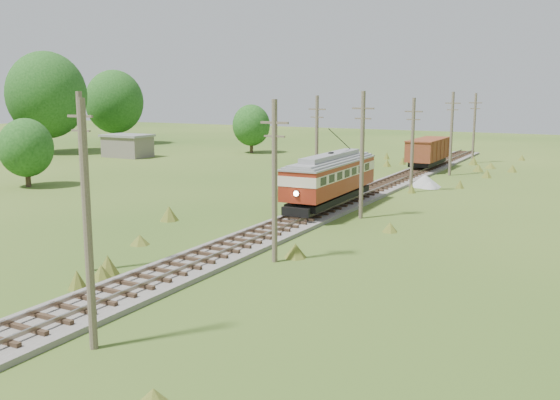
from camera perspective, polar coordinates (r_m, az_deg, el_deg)
The scene contains 17 objects.
railbed_main at distance 48.91m, azimuth 5.14°, elevation -0.46°, with size 3.60×96.00×0.57m.
streetcar at distance 47.50m, azimuth 4.66°, elevation 2.23°, with size 3.25×12.54×5.70m.
gondola at distance 73.68m, azimuth 13.38°, elevation 4.39°, with size 2.98×9.07×3.01m.
gravel_pile at distance 60.77m, azimuth 13.19°, elevation 1.69°, with size 3.14×3.33×1.14m.
utility_pole_r_1 at distance 22.40m, azimuth -17.19°, elevation -2.42°, with size 0.30×0.30×8.80m.
utility_pole_r_2 at distance 32.57m, azimuth -0.50°, elevation 1.85°, with size 1.60×0.30×8.60m.
utility_pole_r_3 at distance 44.34m, azimuth 7.52°, elevation 4.20°, with size 1.60×0.30×9.00m.
utility_pole_r_4 at distance 56.72m, azimuth 12.01°, elevation 5.01°, with size 1.60×0.30×8.40m.
utility_pole_r_5 at distance 69.16m, azimuth 15.40°, elevation 5.94°, with size 1.60×0.30×8.90m.
utility_pole_r_6 at distance 81.90m, azimuth 17.33°, elevation 6.36°, with size 1.60×0.30×8.70m.
utility_pole_l_a at distance 32.33m, azimuth -17.52°, elevation 1.68°, with size 1.60×0.30×9.00m.
utility_pole_l_b at distance 55.60m, azimuth 3.38°, elevation 5.22°, with size 1.60×0.30×8.60m.
tree_left_4 at distance 97.12m, azimuth -20.57°, elevation 8.98°, with size 11.34×11.34×14.61m.
tree_left_5 at distance 109.74m, azimuth -14.90°, elevation 8.67°, with size 9.66×9.66×12.44m.
tree_mid_a at distance 91.34m, azimuth -2.64°, elevation 6.84°, with size 5.46×5.46×7.03m.
tree_mid_c at distance 63.50m, azimuth -22.21°, elevation 4.45°, with size 5.04×5.04×6.49m.
shed at distance 88.17m, azimuth -13.77°, elevation 4.86°, with size 6.40×4.40×3.10m.
Camera 1 is at (18.81, -10.27, 9.05)m, focal length 40.00 mm.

